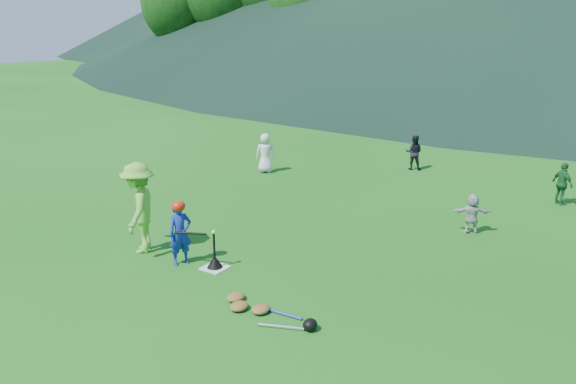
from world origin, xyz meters
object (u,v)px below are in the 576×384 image
(fielder_d, at_px, (472,214))
(fielder_b, at_px, (414,152))
(equipment_pile, at_px, (260,309))
(batting_tee, at_px, (215,262))
(fielder_a, at_px, (265,153))
(adult_coach, at_px, (139,208))
(home_plate, at_px, (215,268))
(batter_child, at_px, (180,233))
(fielder_c, at_px, (562,184))

(fielder_d, bearing_deg, fielder_b, -83.81)
(equipment_pile, bearing_deg, batting_tee, 152.63)
(fielder_a, bearing_deg, fielder_d, 132.00)
(adult_coach, bearing_deg, fielder_a, 159.46)
(home_plate, bearing_deg, fielder_a, 118.54)
(batting_tee, bearing_deg, home_plate, 0.00)
(home_plate, xyz_separation_m, fielder_a, (-3.49, 6.41, 0.61))
(batter_child, relative_size, fielder_d, 1.37)
(fielder_b, bearing_deg, adult_coach, 60.45)
(home_plate, distance_m, batting_tee, 0.12)
(home_plate, bearing_deg, adult_coach, -174.39)
(fielder_a, bearing_deg, adult_coach, 70.67)
(home_plate, bearing_deg, fielder_c, 59.12)
(batter_child, height_order, batting_tee, batter_child)
(home_plate, xyz_separation_m, equipment_pile, (1.76, -0.91, 0.06))
(fielder_d, bearing_deg, fielder_a, -42.75)
(fielder_c, distance_m, batting_tee, 9.33)
(equipment_pile, bearing_deg, fielder_d, 72.68)
(home_plate, distance_m, fielder_d, 5.80)
(equipment_pile, bearing_deg, adult_coach, 168.41)
(batter_child, height_order, fielder_d, batter_child)
(adult_coach, distance_m, batting_tee, 1.99)
(fielder_c, distance_m, equipment_pile, 9.42)
(fielder_a, bearing_deg, batting_tee, 84.96)
(fielder_b, bearing_deg, home_plate, 71.15)
(adult_coach, xyz_separation_m, equipment_pile, (3.57, -0.73, -0.86))
(equipment_pile, bearing_deg, batter_child, 163.55)
(home_plate, relative_size, adult_coach, 0.24)
(fielder_a, height_order, batting_tee, fielder_a)
(fielder_c, relative_size, fielder_d, 1.22)
(home_plate, xyz_separation_m, fielder_b, (0.23, 9.35, 0.55))
(home_plate, height_order, batting_tee, batting_tee)
(fielder_a, xyz_separation_m, batting_tee, (3.49, -6.41, -0.49))
(batter_child, height_order, fielder_b, batter_child)
(adult_coach, xyz_separation_m, fielder_a, (-1.67, 6.59, -0.31))
(fielder_d, bearing_deg, adult_coach, 13.84)
(fielder_c, bearing_deg, fielder_d, 107.49)
(adult_coach, distance_m, fielder_c, 10.51)
(adult_coach, height_order, batting_tee, adult_coach)
(adult_coach, xyz_separation_m, fielder_b, (2.04, 9.53, -0.37))
(home_plate, relative_size, fielder_a, 0.36)
(fielder_a, bearing_deg, equipment_pile, 92.04)
(home_plate, distance_m, batter_child, 0.94)
(batting_tee, bearing_deg, adult_coach, -174.39)
(batter_child, height_order, fielder_c, batter_child)
(home_plate, xyz_separation_m, batting_tee, (0.00, 0.00, 0.12))
(batter_child, bearing_deg, fielder_a, 47.33)
(home_plate, xyz_separation_m, fielder_c, (4.78, 7.99, 0.54))
(fielder_a, xyz_separation_m, fielder_b, (3.71, 2.94, -0.06))
(fielder_a, height_order, equipment_pile, fielder_a)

